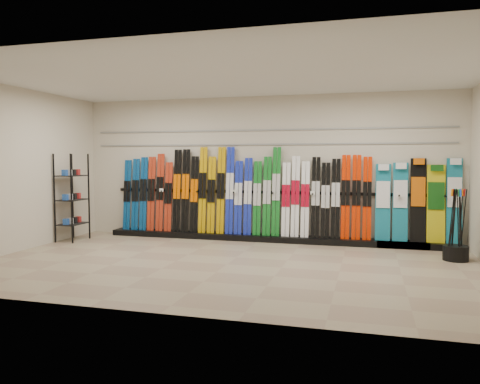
# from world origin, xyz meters

# --- Properties ---
(floor) EXTENTS (8.00, 8.00, 0.00)m
(floor) POSITION_xyz_m (0.00, 0.00, 0.00)
(floor) COLOR gray
(floor) RESTS_ON ground
(back_wall) EXTENTS (8.00, 0.00, 8.00)m
(back_wall) POSITION_xyz_m (0.00, 2.50, 1.50)
(back_wall) COLOR beige
(back_wall) RESTS_ON floor
(left_wall) EXTENTS (0.00, 5.00, 5.00)m
(left_wall) POSITION_xyz_m (-4.00, 0.00, 1.50)
(left_wall) COLOR beige
(left_wall) RESTS_ON floor
(ceiling) EXTENTS (8.00, 8.00, 0.00)m
(ceiling) POSITION_xyz_m (0.00, 0.00, 3.00)
(ceiling) COLOR silver
(ceiling) RESTS_ON back_wall
(ski_rack_base) EXTENTS (8.00, 0.40, 0.12)m
(ski_rack_base) POSITION_xyz_m (0.22, 2.28, 0.06)
(ski_rack_base) COLOR black
(ski_rack_base) RESTS_ON floor
(skis) EXTENTS (5.37, 0.20, 1.83)m
(skis) POSITION_xyz_m (-0.46, 2.31, 0.94)
(skis) COLOR navy
(skis) RESTS_ON ski_rack_base
(snowboards) EXTENTS (1.56, 0.25, 1.59)m
(snowboards) POSITION_xyz_m (3.11, 2.36, 0.88)
(snowboards) COLOR #14728C
(snowboards) RESTS_ON ski_rack_base
(accessory_rack) EXTENTS (0.40, 0.60, 1.80)m
(accessory_rack) POSITION_xyz_m (-3.75, 1.28, 0.90)
(accessory_rack) COLOR black
(accessory_rack) RESTS_ON floor
(pole_bin) EXTENTS (0.41, 0.41, 0.25)m
(pole_bin) POSITION_xyz_m (3.60, 1.29, 0.12)
(pole_bin) COLOR black
(pole_bin) RESTS_ON floor
(ski_poles) EXTENTS (0.29, 0.28, 1.18)m
(ski_poles) POSITION_xyz_m (3.61, 1.28, 0.61)
(ski_poles) COLOR black
(ski_poles) RESTS_ON pole_bin
(slatwall_rail_0) EXTENTS (7.60, 0.02, 0.03)m
(slatwall_rail_0) POSITION_xyz_m (0.00, 2.48, 2.00)
(slatwall_rail_0) COLOR gray
(slatwall_rail_0) RESTS_ON back_wall
(slatwall_rail_1) EXTENTS (7.60, 0.02, 0.03)m
(slatwall_rail_1) POSITION_xyz_m (0.00, 2.48, 2.30)
(slatwall_rail_1) COLOR gray
(slatwall_rail_1) RESTS_ON back_wall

